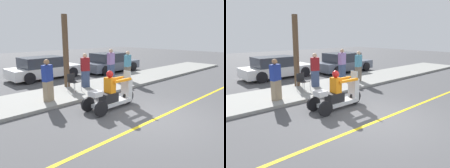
% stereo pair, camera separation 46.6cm
% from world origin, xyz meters
% --- Properties ---
extents(ground_plane, '(60.00, 60.00, 0.00)m').
position_xyz_m(ground_plane, '(0.00, 0.00, 0.00)').
color(ground_plane, '#4C4C4F').
extents(lane_stripe, '(24.00, 0.12, 0.01)m').
position_xyz_m(lane_stripe, '(-0.33, 0.00, 0.00)').
color(lane_stripe, gold).
rests_on(lane_stripe, ground).
extents(sidewalk_strip, '(28.00, 2.80, 0.12)m').
position_xyz_m(sidewalk_strip, '(0.00, 4.60, 0.06)').
color(sidewalk_strip, gray).
rests_on(sidewalk_strip, ground).
extents(motorcycle_trike, '(2.30, 0.81, 1.44)m').
position_xyz_m(motorcycle_trike, '(-0.31, 1.76, 0.51)').
color(motorcycle_trike, black).
rests_on(motorcycle_trike, ground).
extents(spectator_near_curb, '(0.46, 0.36, 1.69)m').
position_xyz_m(spectator_near_curb, '(0.78, 4.77, 0.93)').
color(spectator_near_curb, '#38476B').
rests_on(spectator_near_curb, sidewalk_strip).
extents(spectator_far_back, '(0.44, 0.29, 1.76)m').
position_xyz_m(spectator_far_back, '(3.15, 5.38, 0.97)').
color(spectator_far_back, '#38476B').
rests_on(spectator_far_back, sidewalk_strip).
extents(spectator_mid_group, '(0.45, 0.35, 1.66)m').
position_xyz_m(spectator_mid_group, '(-1.73, 3.90, 0.92)').
color(spectator_mid_group, gray).
rests_on(spectator_mid_group, sidewalk_strip).
extents(spectator_end_of_line, '(0.44, 0.32, 1.69)m').
position_xyz_m(spectator_end_of_line, '(3.38, 4.27, 0.93)').
color(spectator_end_of_line, '#726656').
rests_on(spectator_end_of_line, sidewalk_strip).
extents(folding_chair_set_back, '(0.52, 0.52, 0.82)m').
position_xyz_m(folding_chair_set_back, '(-0.15, 4.51, 0.62)').
color(folding_chair_set_back, '#A5A8AD').
rests_on(folding_chair_set_back, sidewalk_strip).
extents(parked_car_lot_right, '(4.38, 2.06, 1.39)m').
position_xyz_m(parked_car_lot_right, '(5.41, 7.73, 0.66)').
color(parked_car_lot_right, slate).
rests_on(parked_car_lot_right, ground).
extents(parked_car_lot_center, '(4.44, 2.04, 1.35)m').
position_xyz_m(parked_car_lot_center, '(0.65, 8.79, 0.65)').
color(parked_car_lot_center, silver).
rests_on(parked_car_lot_center, ground).
extents(tree_trunk, '(0.28, 0.28, 3.52)m').
position_xyz_m(tree_trunk, '(0.18, 5.52, 1.88)').
color(tree_trunk, brown).
rests_on(tree_trunk, sidewalk_strip).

